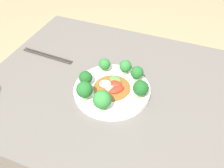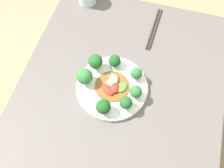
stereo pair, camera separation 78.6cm
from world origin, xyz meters
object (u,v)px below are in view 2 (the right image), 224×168
Objects in this scene: broccoli_southwest at (126,103)px; stirfry_center at (113,86)px; plate at (112,88)px; broccoli_northeast at (96,62)px; broccoli_west at (103,107)px; broccoli_east at (115,61)px; chopsticks at (154,29)px; broccoli_north at (85,77)px; broccoli_south at (136,92)px; broccoli_southeast at (136,74)px.

broccoli_southwest is 0.10m from stirfry_center.
broccoli_northeast reaches higher than plate.
plate is 4.08× the size of broccoli_west.
broccoli_east reaches higher than plate.
broccoli_southwest is (-0.07, -0.07, 0.05)m from plate.
broccoli_east reaches higher than stirfry_center.
broccoli_northeast is at bearing 145.86° from chopsticks.
broccoli_north reaches higher than broccoli_west.
broccoli_south is (-0.11, -0.11, 0.00)m from broccoli_east.
broccoli_north is (0.01, 0.19, 0.01)m from broccoli_south.
broccoli_west is at bearing 178.76° from plate.
broccoli_northeast is 0.07m from broccoli_east.
broccoli_south is 0.45× the size of stirfry_center.
broccoli_southeast reaches higher than stirfry_center.
broccoli_northeast reaches higher than chopsticks.
broccoli_northeast reaches higher than broccoli_east.
plate is at bearing 101.98° from stirfry_center.
broccoli_northeast is (0.16, 0.08, 0.00)m from broccoli_west.
broccoli_southeast is 0.27m from chopsticks.
broccoli_west reaches higher than broccoli_southwest.
broccoli_west is 0.14m from broccoli_north.
broccoli_southeast is 0.08m from broccoli_south.
stirfry_center is (0.00, -0.00, 0.02)m from plate.
plate is at bearing 45.74° from broccoli_southwest.
plate is 0.10m from broccoli_east.
broccoli_east is at bearing 70.75° from broccoli_southeast.
stirfry_center is at bearing -126.49° from broccoli_northeast.
broccoli_west is at bearing 177.17° from stirfry_center.
broccoli_south is at bearing -24.72° from broccoli_southwest.
chopsticks is at bearing -30.65° from broccoli_north.
broccoli_west is at bearing -176.21° from broccoli_east.
stirfry_center is at bearing -78.02° from plate.
broccoli_south reaches higher than broccoli_southeast.
stirfry_center is 0.56× the size of chopsticks.
plate is at bearing -1.24° from broccoli_west.
plate is at bearing 163.37° from chopsticks.
broccoli_north reaches higher than broccoli_southwest.
broccoli_west is 0.28× the size of chopsticks.
broccoli_west is 0.19m from broccoli_east.
broccoli_west reaches higher than stirfry_center.
broccoli_southwest is (0.04, -0.07, -0.00)m from broccoli_west.
broccoli_southwest is at bearing -152.28° from broccoli_east.
broccoli_northeast is at bearing 114.06° from broccoli_east.
broccoli_east is 0.94× the size of broccoli_south.
broccoli_west is 0.51× the size of stirfry_center.
broccoli_northeast is 1.29× the size of broccoli_east.
chopsticks is at bearing -0.89° from broccoli_south.
broccoli_east is 0.10m from stirfry_center.
broccoli_east is 0.43× the size of stirfry_center.
plate is 0.34m from chopsticks.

